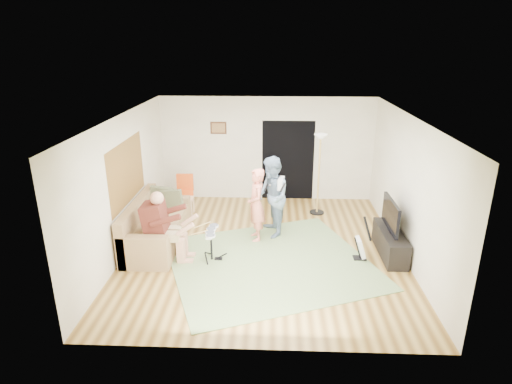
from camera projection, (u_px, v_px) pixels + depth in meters
floor at (264, 249)px, 8.72m from camera, size 6.00×6.00×0.00m
walls at (264, 187)px, 8.27m from camera, size 5.50×6.00×2.70m
ceiling at (265, 117)px, 7.81m from camera, size 6.00×6.00×0.00m
window_blinds at (127, 172)px, 8.50m from camera, size 0.00×2.05×2.05m
doorway at (288, 161)px, 11.16m from camera, size 2.10×0.00×2.10m
picture_frame at (218, 128)px, 10.95m from camera, size 0.42×0.03×0.32m
area_rug at (270, 262)px, 8.19m from camera, size 4.57×4.38×0.02m
sofa at (153, 230)px, 8.87m from camera, size 0.96×2.32×0.94m
drummer at (166, 234)px, 8.16m from camera, size 0.90×0.50×1.39m
drum_kit at (211, 247)px, 8.21m from camera, size 0.35×0.63×0.65m
singer at (256, 205)px, 8.91m from camera, size 0.49×0.64×1.57m
microphone at (266, 188)px, 8.77m from camera, size 0.06×0.06×0.24m
guitarist at (271, 197)px, 9.09m from camera, size 0.84×0.98×1.75m
guitar_held at (281, 183)px, 8.97m from camera, size 0.23×0.61×0.26m
guitar_spare at (361, 247)px, 8.25m from camera, size 0.32×0.29×0.90m
torchiere_lamp at (319, 160)px, 10.10m from camera, size 0.35×0.35×1.97m
dining_chair at (185, 201)px, 10.34m from camera, size 0.43×0.45×0.99m
tv_cabinet at (390, 243)px, 8.44m from camera, size 0.40×1.40×0.50m
television at (391, 215)px, 8.24m from camera, size 0.06×1.05×0.58m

